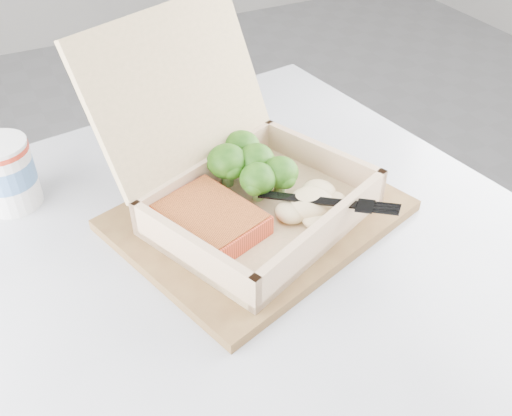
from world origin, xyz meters
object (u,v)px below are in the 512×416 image
paper_cup (6,172)px  takeout_container (234,167)px  cafe_table (239,336)px  serving_tray (258,215)px

paper_cup → takeout_container: bearing=-29.9°
cafe_table → serving_tray: bearing=29.8°
serving_tray → paper_cup: paper_cup is taller
cafe_table → serving_tray: (0.04, 0.02, 0.19)m
serving_tray → takeout_container: (-0.02, 0.03, 0.06)m
serving_tray → cafe_table: bearing=-150.2°
takeout_container → serving_tray: bearing=-79.0°
cafe_table → paper_cup: 0.37m
cafe_table → takeout_container: takeout_container is taller
serving_tray → paper_cup: bearing=147.4°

